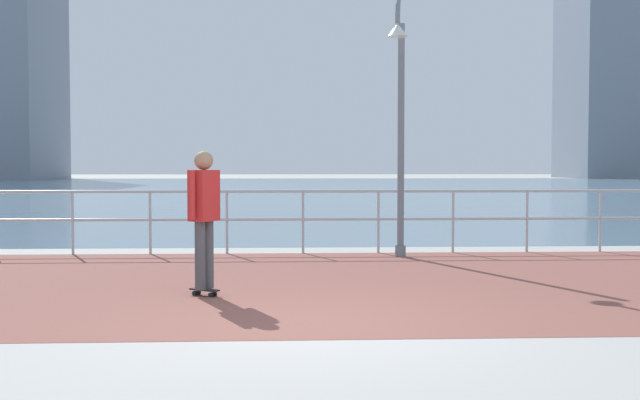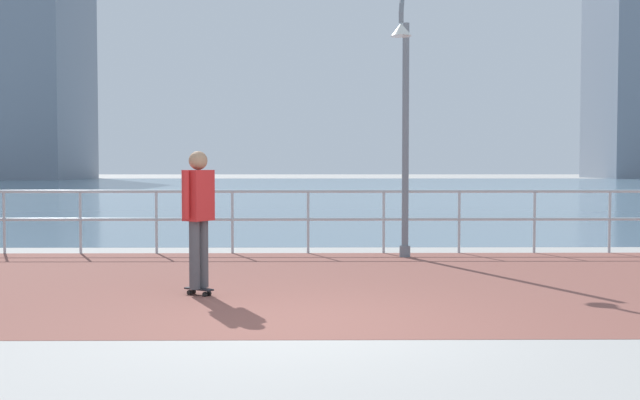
# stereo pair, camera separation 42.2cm
# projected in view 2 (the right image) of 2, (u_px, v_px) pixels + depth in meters

# --- Properties ---
(ground) EXTENTS (220.00, 220.00, 0.00)m
(ground) POSITION_uv_depth(u_px,v_px,m) (311.00, 192.00, 47.64)
(ground) COLOR #ADAAA5
(brick_paving) EXTENTS (28.00, 7.09, 0.01)m
(brick_paving) POSITION_uv_depth(u_px,v_px,m) (307.00, 282.00, 10.58)
(brick_paving) COLOR brown
(brick_paving) RESTS_ON ground
(harbor_water) EXTENTS (180.00, 88.00, 0.00)m
(harbor_water) POSITION_uv_depth(u_px,v_px,m) (311.00, 187.00, 59.07)
(harbor_water) COLOR slate
(harbor_water) RESTS_ON ground
(waterfront_railing) EXTENTS (25.25, 0.06, 1.18)m
(waterfront_railing) POSITION_uv_depth(u_px,v_px,m) (308.00, 210.00, 14.08)
(waterfront_railing) COLOR #B2BCC1
(waterfront_railing) RESTS_ON ground
(lamppost) EXTENTS (0.42, 0.80, 4.71)m
(lamppost) POSITION_uv_depth(u_px,v_px,m) (404.00, 109.00, 13.25)
(lamppost) COLOR slate
(lamppost) RESTS_ON ground
(skateboarder) EXTENTS (0.39, 0.51, 1.80)m
(skateboarder) POSITION_uv_depth(u_px,v_px,m) (198.00, 208.00, 9.45)
(skateboarder) COLOR black
(skateboarder) RESTS_ON ground
(tower_slate) EXTENTS (11.79, 17.06, 38.64)m
(tower_slate) POSITION_uv_depth(u_px,v_px,m) (32.00, 34.00, 96.84)
(tower_slate) COLOR slate
(tower_slate) RESTS_ON ground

